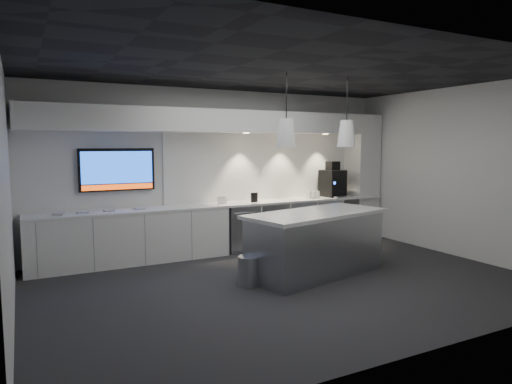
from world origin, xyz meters
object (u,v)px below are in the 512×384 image
wall_tv (117,170)px  island (316,243)px  bin (249,271)px  coffee_machine (333,182)px

wall_tv → island: bearing=-42.2°
bin → island: bearing=1.8°
island → bin: 1.20m
bin → coffee_machine: size_ratio=0.57×
coffee_machine → wall_tv: bearing=173.5°
island → coffee_machine: 2.82m
wall_tv → bin: bearing=-60.0°
wall_tv → island: 3.54m
island → bin: bearing=169.1°
island → bin: island is taller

